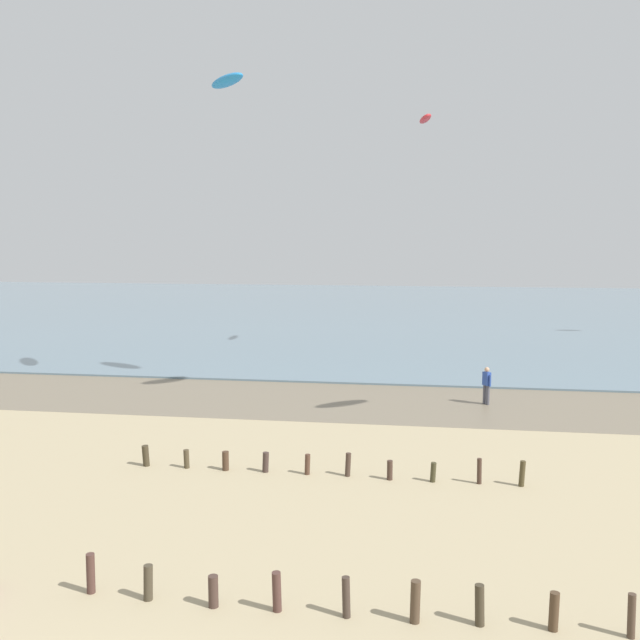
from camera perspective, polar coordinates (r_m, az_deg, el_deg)
name	(u,v)px	position (r m, az deg, el deg)	size (l,w,h in m)	color
wet_sand_strip	(300,400)	(31.86, -1.66, -6.70)	(120.00, 7.40, 0.01)	#7A6D59
sea	(366,310)	(69.79, 3.84, 0.81)	(160.00, 70.00, 0.10)	slate
groyne_near	(360,597)	(14.64, 3.38, -22.17)	(12.31, 0.35, 0.93)	#4B322B
groyne_mid	(309,464)	(22.15, -0.89, -11.99)	(12.27, 0.33, 0.80)	#3C3423
person_nearest_camera	(487,384)	(31.75, 13.77, -5.25)	(0.38, 0.49, 1.71)	#4C4C56
kite_aloft_2	(227,81)	(34.52, -7.80, 19.23)	(3.05, 0.98, 0.49)	#2384D1
kite_aloft_3	(425,119)	(44.37, 8.81, 16.31)	(2.31, 0.74, 0.37)	red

